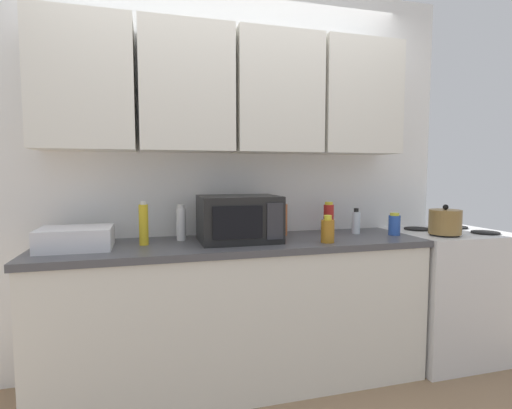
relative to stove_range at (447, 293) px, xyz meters
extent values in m
cube|color=white|center=(-1.55, 0.35, 0.85)|extent=(3.21, 0.06, 2.60)
cube|color=white|center=(-2.42, 0.16, 1.37)|extent=(0.55, 0.33, 0.75)
cube|color=white|center=(-1.84, 0.16, 1.37)|extent=(0.55, 0.33, 0.75)
cube|color=white|center=(-1.27, 0.16, 1.37)|extent=(0.55, 0.33, 0.75)
cube|color=white|center=(-0.69, 0.16, 1.37)|extent=(0.55, 0.33, 0.75)
cube|color=white|center=(-1.55, 0.02, -0.02)|extent=(2.31, 0.60, 0.86)
cube|color=#4C4C51|center=(-1.55, 0.02, 0.43)|extent=(2.34, 0.63, 0.04)
cube|color=silver|center=(0.00, 0.00, 0.00)|extent=(0.76, 0.64, 0.90)
cylinder|color=black|center=(-0.17, -0.14, 0.45)|extent=(0.18, 0.18, 0.01)
cylinder|color=black|center=(0.17, -0.14, 0.45)|extent=(0.18, 0.18, 0.01)
cylinder|color=black|center=(-0.17, 0.14, 0.45)|extent=(0.18, 0.18, 0.01)
cylinder|color=black|center=(0.17, 0.14, 0.45)|extent=(0.18, 0.18, 0.01)
cylinder|color=olive|center=(-0.17, -0.14, 0.54)|extent=(0.21, 0.21, 0.16)
sphere|color=black|center=(-0.17, -0.14, 0.64)|extent=(0.04, 0.04, 0.04)
cube|color=black|center=(-1.55, 0.03, 0.59)|extent=(0.48, 0.36, 0.28)
cube|color=black|center=(-1.59, -0.16, 0.59)|extent=(0.29, 0.01, 0.18)
cube|color=#2D2D33|center=(-1.37, -0.16, 0.59)|extent=(0.10, 0.01, 0.21)
cube|color=silver|center=(-2.47, 0.02, 0.51)|extent=(0.38, 0.30, 0.12)
cylinder|color=#AD701E|center=(-1.04, -0.17, 0.52)|extent=(0.08, 0.08, 0.14)
cylinder|color=yellow|center=(-1.04, -0.17, 0.60)|extent=(0.05, 0.05, 0.03)
cylinder|color=gold|center=(-2.11, 0.05, 0.57)|extent=(0.05, 0.05, 0.24)
cylinder|color=silver|center=(-2.11, 0.05, 0.69)|extent=(0.03, 0.03, 0.02)
cylinder|color=#2D56B7|center=(-0.48, -0.03, 0.51)|extent=(0.08, 0.08, 0.13)
cylinder|color=yellow|center=(-0.48, -0.03, 0.59)|extent=(0.06, 0.06, 0.02)
cylinder|color=red|center=(-0.89, 0.14, 0.55)|extent=(0.07, 0.07, 0.20)
cylinder|color=yellow|center=(-0.89, 0.14, 0.66)|extent=(0.05, 0.05, 0.02)
cylinder|color=silver|center=(-0.70, 0.10, 0.52)|extent=(0.06, 0.06, 0.15)
cylinder|color=black|center=(-0.70, 0.10, 0.61)|extent=(0.03, 0.03, 0.02)
cylinder|color=white|center=(-1.89, 0.15, 0.55)|extent=(0.06, 0.06, 0.20)
cylinder|color=silver|center=(-1.89, 0.15, 0.66)|extent=(0.04, 0.04, 0.02)
cylinder|color=#BC6638|center=(-1.22, 0.17, 0.55)|extent=(0.08, 0.08, 0.21)
cylinder|color=silver|center=(-1.22, 0.17, 0.67)|extent=(0.05, 0.05, 0.02)
camera|label=1|loc=(-2.08, -2.29, 0.87)|focal=27.34mm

